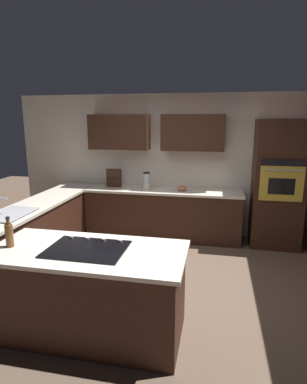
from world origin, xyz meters
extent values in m
plane|color=brown|center=(0.00, 0.00, 0.00)|extent=(14.00, 14.00, 0.00)
cube|color=silver|center=(0.00, -2.10, 1.30)|extent=(6.00, 0.10, 2.60)
cube|color=#381E14|center=(-0.40, -1.88, 1.91)|extent=(1.10, 0.34, 0.63)
cube|color=#381E14|center=(0.95, -1.88, 1.91)|extent=(1.10, 0.34, 0.63)
cube|color=#381E14|center=(0.10, -1.72, 0.43)|extent=(2.80, 0.60, 0.86)
cube|color=silver|center=(0.10, -1.72, 0.88)|extent=(2.84, 0.64, 0.04)
cube|color=#381E14|center=(1.82, -0.55, 0.43)|extent=(0.60, 2.90, 0.86)
cube|color=silver|center=(1.82, -0.55, 0.88)|extent=(0.64, 2.94, 0.04)
cube|color=#381E14|center=(0.36, 1.10, 0.43)|extent=(1.85, 0.82, 0.86)
cube|color=silver|center=(0.36, 1.10, 0.88)|extent=(1.93, 0.90, 0.04)
cube|color=#381E14|center=(-1.85, -1.72, 1.07)|extent=(0.80, 0.60, 2.15)
cube|color=gold|center=(-1.85, -1.41, 1.15)|extent=(0.66, 0.03, 0.56)
cube|color=black|center=(-1.85, -1.39, 1.11)|extent=(0.40, 0.01, 0.26)
cube|color=black|center=(-1.85, -1.41, 1.48)|extent=(0.66, 0.02, 0.11)
cylinder|color=silver|center=(-1.85, -1.37, 1.37)|extent=(0.56, 0.02, 0.02)
cube|color=#515456|center=(1.82, 0.05, 0.91)|extent=(0.40, 0.30, 0.02)
cube|color=#515456|center=(1.82, 0.39, 0.91)|extent=(0.40, 0.30, 0.02)
cube|color=#B7BABF|center=(1.82, 0.22, 0.92)|extent=(0.46, 0.70, 0.01)
cylinder|color=#B7BABF|center=(1.94, 0.22, 1.12)|extent=(0.18, 0.02, 0.02)
cube|color=black|center=(0.36, 1.10, 0.91)|extent=(0.76, 0.56, 0.01)
cylinder|color=#B2B2B7|center=(0.09, 0.87, 0.92)|extent=(0.04, 0.04, 0.02)
cylinder|color=#B2B2B7|center=(0.27, 0.87, 0.92)|extent=(0.04, 0.04, 0.02)
cylinder|color=#B2B2B7|center=(0.45, 0.87, 0.92)|extent=(0.04, 0.04, 0.02)
cylinder|color=#B2B2B7|center=(0.63, 0.87, 0.92)|extent=(0.04, 0.04, 0.02)
cylinder|color=beige|center=(0.40, -1.70, 0.96)|extent=(0.15, 0.15, 0.11)
cylinder|color=silver|center=(0.40, -1.70, 1.10)|extent=(0.11, 0.11, 0.18)
cylinder|color=black|center=(0.40, -1.70, 1.20)|extent=(0.12, 0.12, 0.03)
ellipsoid|color=#CC724C|center=(-0.25, -1.70, 0.95)|extent=(0.17, 0.17, 0.10)
cube|color=#381E14|center=(1.05, -1.80, 1.07)|extent=(0.27, 0.10, 0.33)
cube|color=#381E14|center=(1.05, -1.75, 1.07)|extent=(0.26, 0.02, 0.02)
cylinder|color=brown|center=(1.14, 1.18, 1.02)|extent=(0.08, 0.08, 0.23)
cylinder|color=brown|center=(1.14, 1.18, 1.16)|extent=(0.03, 0.03, 0.06)
cylinder|color=black|center=(1.14, 1.18, 1.20)|extent=(0.04, 0.04, 0.02)
camera|label=1|loc=(-0.84, 3.78, 2.13)|focal=29.56mm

